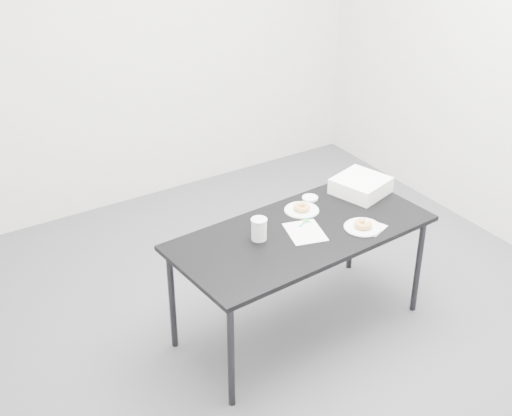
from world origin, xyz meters
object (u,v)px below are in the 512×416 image
scorecard (305,232)px  plate_far (302,210)px  coffee_cup (259,229)px  donut_far (302,207)px  table (301,238)px  donut_near (363,224)px  bakery_box (361,185)px  pen (304,222)px  plate_near (363,227)px

scorecard → plate_far: 0.25m
coffee_cup → scorecard: bearing=-16.5°
donut_far → table: bearing=-125.8°
scorecard → coffee_cup: coffee_cup is taller
donut_near → bakery_box: bakery_box is taller
pen → bakery_box: bakery_box is taller
table → scorecard: size_ratio=6.26×
table → donut_far: (0.14, 0.19, 0.07)m
pen → plate_near: size_ratio=0.53×
table → plate_near: (0.31, -0.17, 0.06)m
scorecard → coffee_cup: size_ratio=1.93×
coffee_cup → plate_far: bearing=19.3°
pen → bakery_box: bearing=-13.9°
coffee_cup → bakery_box: (0.84, 0.13, -0.02)m
donut_near → donut_far: bearing=116.4°
table → donut_near: 0.36m
table → plate_near: plate_near is taller
scorecard → plate_far: bearing=74.9°
scorecard → bakery_box: size_ratio=0.85×
donut_far → coffee_cup: size_ratio=0.75×
donut_far → bakery_box: size_ratio=0.33×
donut_near → donut_far: donut_near is taller
donut_near → donut_far: (-0.18, 0.36, -0.00)m
plate_near → bakery_box: size_ratio=0.74×
pen → plate_far: pen is taller
pen → plate_far: bearing=33.1°
table → plate_near: bearing=-32.0°
plate_far → coffee_cup: size_ratio=1.61×
donut_near → plate_far: donut_near is taller
table → plate_far: size_ratio=7.51×
scorecard → donut_near: size_ratio=2.45×
donut_near → bakery_box: (0.27, 0.35, 0.02)m
table → pen: 0.10m
donut_near → coffee_cup: bearing=158.8°
scorecard → plate_near: 0.34m
bakery_box → plate_near: bearing=-144.0°
plate_near → bakery_box: bakery_box is taller
bakery_box → coffee_cup: bearing=172.4°
scorecard → donut_far: 0.25m
donut_far → coffee_cup: bearing=-160.7°
pen → coffee_cup: bearing=153.9°
scorecard → plate_far: plate_far is taller
plate_far → coffee_cup: bearing=-160.7°
pen → plate_near: (0.25, -0.23, -0.00)m
pen → donut_far: size_ratio=1.19×
plate_near → bakery_box: (0.27, 0.35, 0.04)m
table → coffee_cup: coffee_cup is taller
pen → bakery_box: size_ratio=0.39×
scorecard → donut_near: 0.34m
pen → bakery_box: (0.52, 0.12, 0.04)m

